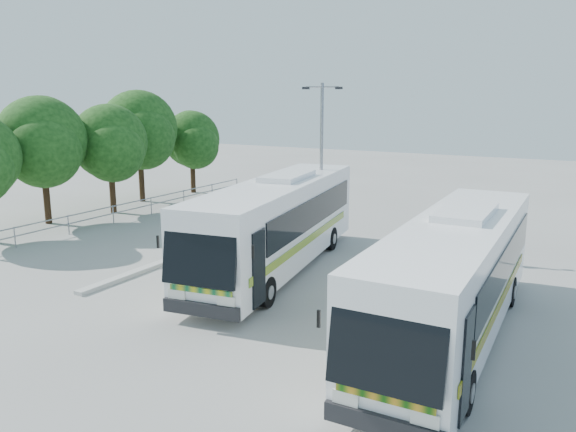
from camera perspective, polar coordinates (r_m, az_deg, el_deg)
The scene contains 10 objects.
ground at distance 23.94m, azimuth -5.91°, elevation -4.70°, with size 100.00×100.00×0.00m, color #9A9A95.
kerb_divider at distance 26.79m, azimuth -7.46°, elevation -2.77°, with size 0.40×16.00×0.15m, color #B2B2AD.
railing at distance 33.11m, azimuth -16.11°, elevation 0.88°, with size 0.06×22.00×1.00m.
tree_far_b at distance 33.10m, azimuth -23.68°, elevation 7.04°, with size 5.33×5.03×6.96m.
tree_far_c at distance 34.93m, azimuth -17.62°, elevation 7.18°, with size 4.97×4.69×6.49m.
tree_far_d at distance 38.33m, azimuth -14.83°, elevation 8.55°, with size 5.62×5.30×7.33m.
tree_far_e at distance 41.29m, azimuth -9.69°, elevation 7.70°, with size 4.54×4.28×5.92m.
coach_main at distance 22.42m, azimuth -1.05°, elevation -0.62°, with size 4.57×13.10×3.57m.
coach_adjacent at distance 16.72m, azimuth 16.58°, elevation -5.81°, with size 2.82×12.43×3.43m.
lamppost at distance 25.99m, azimuth 3.41°, elevation 5.96°, with size 1.79×0.70×7.48m.
Camera 1 is at (13.39, -18.63, 6.85)m, focal length 35.00 mm.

